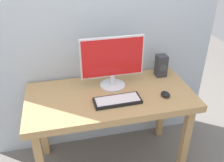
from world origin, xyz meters
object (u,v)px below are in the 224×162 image
Objects in this scene: keyboard_primary at (117,100)px; monitor at (112,61)px; speaker_right at (161,66)px; mouse at (166,94)px; desk at (110,103)px.

monitor is at bearing 85.79° from keyboard_primary.
monitor is 1.42× the size of keyboard_primary.
keyboard_primary is 1.85× the size of speaker_right.
speaker_right is at bearing 33.54° from keyboard_primary.
mouse is at bearing -1.60° from keyboard_primary.
monitor reaches higher than speaker_right.
monitor is 0.50m from mouse.
desk is 6.80× the size of speaker_right.
desk is 2.59× the size of monitor.
mouse is at bearing -34.67° from monitor.
monitor is 0.49m from speaker_right.
monitor is at bearing -170.79° from speaker_right.
keyboard_primary is (-0.02, -0.25, -0.22)m from monitor.
mouse reaches higher than keyboard_primary.
mouse is (0.37, -0.26, -0.21)m from monitor.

